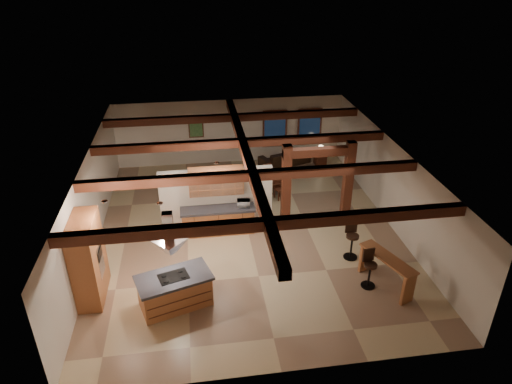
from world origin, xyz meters
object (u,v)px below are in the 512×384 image
dining_table (258,189)px  bar_counter (387,267)px  kitchen_island (175,291)px  sofa (285,157)px

dining_table → bar_counter: bar_counter is taller
kitchen_island → bar_counter: bar_counter is taller
kitchen_island → sofa: (4.77, 8.71, -0.15)m
dining_table → bar_counter: bearing=-73.9°
kitchen_island → dining_table: kitchen_island is taller
kitchen_island → dining_table: bearing=61.9°
kitchen_island → sofa: bearing=61.3°
sofa → dining_table: bearing=39.6°
dining_table → bar_counter: (2.76, -5.96, 0.36)m
dining_table → sofa: size_ratio=0.74×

